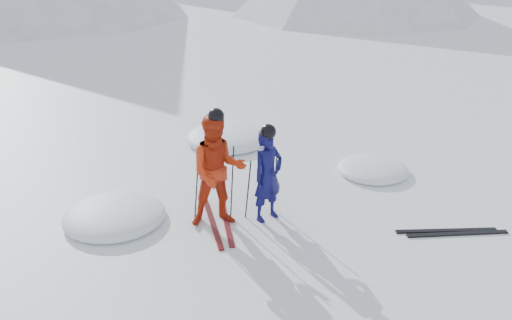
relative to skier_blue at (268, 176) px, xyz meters
name	(u,v)px	position (x,y,z in m)	size (l,w,h in m)	color
ground	(372,208)	(1.88, -0.42, -0.81)	(160.00, 160.00, 0.00)	white
skier_blue	(268,176)	(0.00, 0.00, 0.00)	(0.59, 0.39, 1.62)	#0C0B47
skier_red	(218,171)	(-0.83, 0.16, 0.16)	(0.95, 0.74, 1.95)	red
pole_blue_left	(248,190)	(-0.30, 0.15, -0.27)	(0.02, 0.02, 1.08)	black
pole_blue_right	(275,182)	(0.25, 0.25, -0.27)	(0.02, 0.02, 1.08)	black
pole_red_left	(197,186)	(-1.13, 0.41, -0.16)	(0.02, 0.02, 1.30)	black
pole_red_right	(232,182)	(-0.53, 0.31, -0.16)	(0.02, 0.02, 1.30)	black
ski_worn_left	(213,223)	(-0.95, 0.16, -0.80)	(0.09, 1.70, 0.03)	black
ski_worn_right	(226,221)	(-0.71, 0.16, -0.80)	(0.09, 1.70, 0.03)	black
ski_loose_a	(446,231)	(2.57, -1.56, -0.80)	(0.09, 1.70, 0.03)	black
ski_loose_b	(457,234)	(2.67, -1.71, -0.80)	(0.09, 1.70, 0.03)	black
snow_lumps	(223,170)	(-0.05, 2.19, -0.81)	(6.82, 4.54, 0.43)	white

